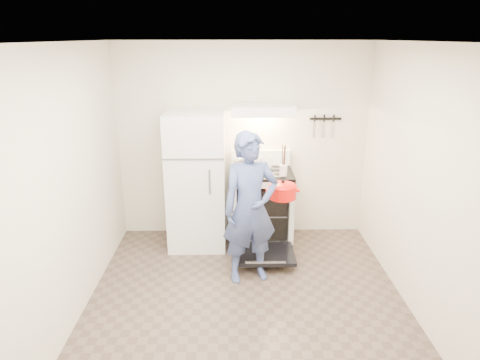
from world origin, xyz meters
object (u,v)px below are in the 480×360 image
Objects in this scene: person at (250,209)px; tea_kettle at (241,158)px; refrigerator at (197,180)px; dutch_oven at (283,192)px; stove_body at (261,208)px.

tea_kettle is at bearing 79.40° from person.
refrigerator reaches higher than dutch_oven.
dutch_oven is at bearing -56.96° from tea_kettle.
dutch_oven reaches higher than stove_body.
tea_kettle is at bearing 14.73° from refrigerator.
person is at bearing -139.93° from dutch_oven.
refrigerator reaches higher than person.
stove_body is 0.69m from tea_kettle.
stove_body is 3.40× the size of tea_kettle.
person is 4.36× the size of dutch_oven.
refrigerator is 1.03× the size of person.
tea_kettle is 1.05m from person.
stove_body is 2.44× the size of dutch_oven.
person is at bearing -101.37° from stove_body.
tea_kettle reaches higher than dutch_oven.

